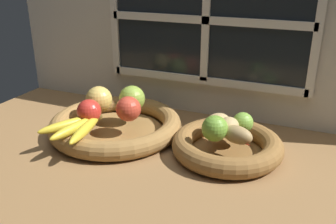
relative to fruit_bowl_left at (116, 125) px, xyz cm
name	(u,v)px	position (x,y,z in cm)	size (l,w,h in cm)	color
ground_plane	(171,155)	(19.34, -3.88, -4.02)	(140.00, 90.00, 3.00)	olive
back_wall	(208,29)	(19.34, 25.89, 25.36)	(140.00, 4.60, 55.00)	silver
fruit_bowl_left	(116,125)	(0.00, 0.00, 0.00)	(38.96, 38.96, 5.41)	olive
fruit_bowl_right	(227,146)	(33.79, 0.00, 0.02)	(29.18, 29.18, 5.41)	brown
apple_golden_left	(99,99)	(-6.01, 1.17, 6.85)	(7.90, 7.90, 7.90)	#DBB756
apple_red_front	(89,111)	(-4.17, -6.72, 6.27)	(6.76, 6.76, 6.76)	red
apple_red_right	(128,109)	(5.31, -1.30, 6.48)	(7.17, 7.17, 7.17)	#CC422D
apple_green_back	(132,99)	(2.67, 5.78, 6.80)	(7.81, 7.81, 7.81)	#8CAD3D
banana_bunch_front	(77,127)	(-3.84, -12.95, 4.25)	(14.09, 18.55, 2.72)	gold
potato_small	(237,135)	(36.88, -3.09, 5.17)	(8.14, 4.41, 4.55)	#A38451
potato_back	(239,124)	(35.72, 4.25, 4.98)	(7.05, 4.48, 4.17)	tan
potato_oblong	(218,122)	(30.31, 2.70, 5.17)	(7.21, 5.74, 4.55)	tan
potato_large	(228,127)	(33.79, 0.00, 5.47)	(6.12, 5.38, 5.15)	tan
lime_near	(215,128)	(31.29, -3.74, 6.22)	(6.66, 6.66, 6.66)	#6B9E33
lime_far	(243,123)	(36.70, 3.74, 5.66)	(5.54, 5.54, 5.54)	#7AAD3D
chili_pepper	(232,137)	(35.56, -2.73, 4.01)	(2.24, 2.24, 12.26)	red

